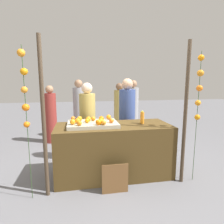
% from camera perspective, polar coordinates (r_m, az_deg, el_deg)
% --- Properties ---
extents(ground_plane, '(24.00, 24.00, 0.00)m').
position_cam_1_polar(ground_plane, '(3.56, 0.45, -18.08)').
color(ground_plane, slate).
extents(stall_counter, '(1.95, 0.79, 0.90)m').
position_cam_1_polar(stall_counter, '(3.38, 0.46, -11.32)').
color(stall_counter, '#4C3819').
rests_on(stall_counter, ground_plane).
extents(orange_tray, '(0.83, 0.57, 0.06)m').
position_cam_1_polar(orange_tray, '(3.21, -5.78, -3.58)').
color(orange_tray, '#B2AD99').
rests_on(orange_tray, stall_counter).
extents(orange_0, '(0.09, 0.09, 0.09)m').
position_cam_1_polar(orange_0, '(2.98, -4.07, -3.07)').
color(orange_0, orange).
rests_on(orange_0, orange_tray).
extents(orange_1, '(0.09, 0.09, 0.09)m').
position_cam_1_polar(orange_1, '(3.07, -3.37, -2.71)').
color(orange_1, orange).
rests_on(orange_1, orange_tray).
extents(orange_2, '(0.09, 0.09, 0.09)m').
position_cam_1_polar(orange_2, '(3.27, -3.20, -1.99)').
color(orange_2, orange).
rests_on(orange_2, orange_tray).
extents(orange_3, '(0.08, 0.08, 0.08)m').
position_cam_1_polar(orange_3, '(3.13, -0.18, -2.59)').
color(orange_3, orange).
rests_on(orange_3, orange_tray).
extents(orange_4, '(0.09, 0.09, 0.09)m').
position_cam_1_polar(orange_4, '(3.14, -10.25, -2.59)').
color(orange_4, orange).
rests_on(orange_4, orange_tray).
extents(orange_5, '(0.07, 0.07, 0.07)m').
position_cam_1_polar(orange_5, '(3.15, -7.44, -2.62)').
color(orange_5, orange).
rests_on(orange_5, orange_tray).
extents(orange_6, '(0.09, 0.09, 0.09)m').
position_cam_1_polar(orange_6, '(3.30, -9.70, -2.00)').
color(orange_6, orange).
rests_on(orange_6, orange_tray).
extents(orange_7, '(0.07, 0.07, 0.07)m').
position_cam_1_polar(orange_7, '(3.31, -5.62, -2.00)').
color(orange_7, orange).
rests_on(orange_7, orange_tray).
extents(orange_8, '(0.09, 0.09, 0.09)m').
position_cam_1_polar(orange_8, '(3.07, -11.68, -2.90)').
color(orange_8, orange).
rests_on(orange_8, orange_tray).
extents(orange_9, '(0.08, 0.08, 0.08)m').
position_cam_1_polar(orange_9, '(2.98, -9.74, -3.34)').
color(orange_9, orange).
rests_on(orange_9, orange_tray).
extents(orange_10, '(0.08, 0.08, 0.08)m').
position_cam_1_polar(orange_10, '(2.98, -2.47, -3.17)').
color(orange_10, orange).
rests_on(orange_10, orange_tray).
extents(orange_11, '(0.09, 0.09, 0.09)m').
position_cam_1_polar(orange_11, '(3.25, -7.07, -2.10)').
color(orange_11, orange).
rests_on(orange_11, orange_tray).
extents(orange_12, '(0.08, 0.08, 0.08)m').
position_cam_1_polar(orange_12, '(3.42, -1.01, -1.48)').
color(orange_12, orange).
rests_on(orange_12, orange_tray).
extents(orange_13, '(0.07, 0.07, 0.07)m').
position_cam_1_polar(orange_13, '(3.39, -11.58, -1.86)').
color(orange_13, orange).
rests_on(orange_13, orange_tray).
extents(juice_bottle, '(0.07, 0.07, 0.22)m').
position_cam_1_polar(juice_bottle, '(3.38, 9.03, -1.68)').
color(juice_bottle, orange).
rests_on(juice_bottle, stall_counter).
extents(chalkboard_sign, '(0.39, 0.03, 0.46)m').
position_cam_1_polar(chalkboard_sign, '(2.96, 0.92, -19.40)').
color(chalkboard_sign, brown).
rests_on(chalkboard_sign, ground_plane).
extents(vendor_left, '(0.32, 0.32, 1.60)m').
position_cam_1_polar(vendor_left, '(3.93, -7.28, -3.90)').
color(vendor_left, tan).
rests_on(vendor_left, ground_plane).
extents(vendor_right, '(0.34, 0.34, 1.69)m').
position_cam_1_polar(vendor_right, '(4.08, 4.48, -2.80)').
color(vendor_right, '#384C8C').
rests_on(vendor_right, ground_plane).
extents(crowd_person_0, '(0.33, 0.33, 1.66)m').
position_cam_1_polar(crowd_person_0, '(5.80, 6.22, 0.70)').
color(crowd_person_0, '#99999E').
rests_on(crowd_person_0, ground_plane).
extents(crowd_person_1, '(0.32, 0.32, 1.57)m').
position_cam_1_polar(crowd_person_1, '(5.76, 2.18, 0.29)').
color(crowd_person_1, tan).
rests_on(crowd_person_1, ground_plane).
extents(crowd_person_2, '(0.33, 0.33, 1.67)m').
position_cam_1_polar(crowd_person_2, '(5.56, -9.77, 0.31)').
color(crowd_person_2, '#99999E').
rests_on(crowd_person_2, ground_plane).
extents(crowd_person_3, '(0.30, 0.30, 1.52)m').
position_cam_1_polar(crowd_person_3, '(5.31, -17.85, -1.22)').
color(crowd_person_3, maroon).
rests_on(crowd_person_3, ground_plane).
extents(canopy_post_left, '(0.06, 0.06, 2.24)m').
position_cam_1_polar(canopy_post_left, '(2.76, -19.80, -2.13)').
color(canopy_post_left, '#473828').
rests_on(canopy_post_left, ground_plane).
extents(canopy_post_right, '(0.06, 0.06, 2.24)m').
position_cam_1_polar(canopy_post_right, '(3.18, 21.07, -0.74)').
color(canopy_post_right, '#473828').
rests_on(canopy_post_right, ground_plane).
extents(garland_strand_left, '(0.11, 0.10, 2.09)m').
position_cam_1_polar(garland_strand_left, '(2.71, -24.78, 6.72)').
color(garland_strand_left, '#2D4C23').
rests_on(garland_strand_left, ground_plane).
extents(garland_strand_right, '(0.10, 0.11, 2.09)m').
position_cam_1_polar(garland_strand_right, '(3.27, 24.66, 6.85)').
color(garland_strand_right, '#2D4C23').
rests_on(garland_strand_right, ground_plane).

